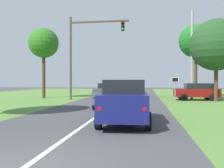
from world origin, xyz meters
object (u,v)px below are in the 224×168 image
extra_tree_1 (196,41)px  pickup_truck_lead (113,95)px  red_suv_near (125,100)px  oak_tree_right (216,45)px  keep_moving_sign (175,85)px  extra_tree_2 (44,44)px  traffic_light (84,46)px  utility_pole_right (192,55)px  crossing_suv_far (197,91)px

extra_tree_1 → pickup_truck_lead: bearing=-123.4°
red_suv_near → oak_tree_right: bearing=59.6°
keep_moving_sign → extra_tree_2: extra_tree_2 is taller
red_suv_near → extra_tree_2: bearing=125.5°
red_suv_near → keep_moving_sign: 12.24m
traffic_light → keep_moving_sign: bearing=-8.3°
utility_pole_right → traffic_light: bearing=-173.6°
utility_pole_right → oak_tree_right: bearing=-33.2°
oak_tree_right → utility_pole_right: utility_pole_right is taller
pickup_truck_lead → traffic_light: 9.11m
pickup_truck_lead → keep_moving_sign: 7.48m
oak_tree_right → extra_tree_1: (-0.67, 5.90, 1.38)m
traffic_light → keep_moving_sign: traffic_light is taller
crossing_suv_far → extra_tree_2: extra_tree_2 is taller
red_suv_near → crossing_suv_far: bearing=66.7°
red_suv_near → pickup_truck_lead: 6.37m
keep_moving_sign → utility_pole_right: utility_pole_right is taller
utility_pole_right → extra_tree_1: bearing=74.3°
traffic_light → crossing_suv_far: bearing=5.4°
red_suv_near → extra_tree_1: bearing=69.9°
extra_tree_2 → red_suv_near: bearing=-54.5°
traffic_light → extra_tree_1: size_ratio=0.98×
red_suv_near → pickup_truck_lead: bearing=102.9°
keep_moving_sign → extra_tree_1: size_ratio=0.27×
keep_moving_sign → extra_tree_1: (3.28, 7.18, 5.21)m
oak_tree_right → extra_tree_1: size_ratio=0.89×
pickup_truck_lead → extra_tree_1: size_ratio=0.60×
keep_moving_sign → oak_tree_right: 5.65m
pickup_truck_lead → extra_tree_1: extra_tree_1 is taller
pickup_truck_lead → utility_pole_right: (7.04, 8.03, 3.66)m
pickup_truck_lead → traffic_light: (-3.98, 6.79, 4.60)m
pickup_truck_lead → extra_tree_2: (-9.27, 8.77, 5.33)m
red_suv_near → oak_tree_right: 15.62m
extra_tree_1 → extra_tree_2: bearing=-167.6°
traffic_light → utility_pole_right: size_ratio=0.94×
pickup_truck_lead → keep_moving_sign: keep_moving_sign is taller
red_suv_near → traffic_light: 14.77m
utility_pole_right → extra_tree_1: size_ratio=1.04×
oak_tree_right → crossing_suv_far: 4.85m
red_suv_near → keep_moving_sign: keep_moving_sign is taller
crossing_suv_far → extra_tree_1: 7.60m
keep_moving_sign → extra_tree_1: extra_tree_1 is taller
pickup_truck_lead → extra_tree_1: bearing=56.6°
oak_tree_right → traffic_light: bearing=179.8°
crossing_suv_far → extra_tree_1: (0.85, 4.77, 5.85)m
keep_moving_sign → crossing_suv_far: (2.42, 2.41, -0.64)m
oak_tree_right → extra_tree_2: 18.41m
crossing_suv_far → utility_pole_right: size_ratio=0.47×
traffic_light → extra_tree_2: traffic_light is taller
traffic_light → extra_tree_2: size_ratio=1.07×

